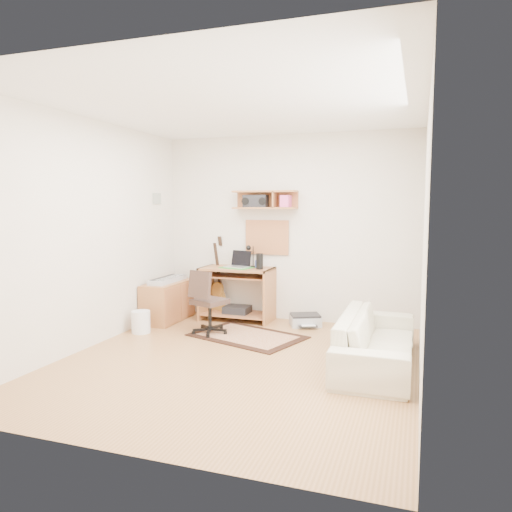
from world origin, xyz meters
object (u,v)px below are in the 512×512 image
(desk, at_px, (237,294))
(cabinet, at_px, (168,301))
(task_chair, at_px, (210,302))
(sofa, at_px, (377,331))
(printer, at_px, (305,319))

(desk, xyz_separation_m, cabinet, (-0.92, -0.34, -0.10))
(cabinet, bearing_deg, desk, 20.59)
(task_chair, distance_m, sofa, 2.18)
(printer, xyz_separation_m, sofa, (1.05, -1.35, 0.27))
(desk, xyz_separation_m, printer, (0.99, -0.02, -0.29))
(printer, distance_m, sofa, 1.73)
(task_chair, height_order, cabinet, task_chair)
(cabinet, distance_m, printer, 1.95)
(sofa, bearing_deg, cabinet, 71.02)
(desk, distance_m, cabinet, 0.99)
(sofa, bearing_deg, task_chair, 75.16)
(desk, distance_m, printer, 1.03)
(cabinet, relative_size, sofa, 0.50)
(cabinet, distance_m, sofa, 3.13)
(desk, relative_size, printer, 2.52)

